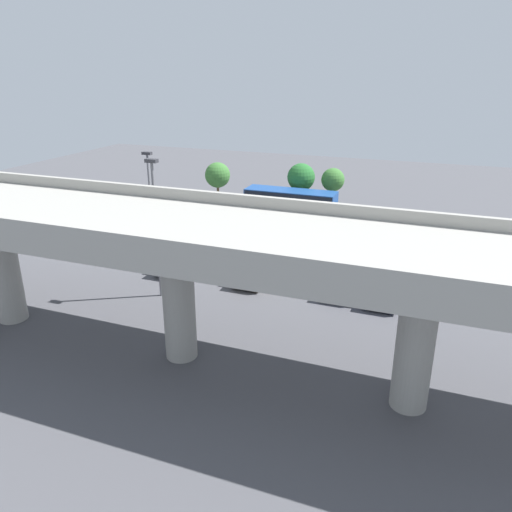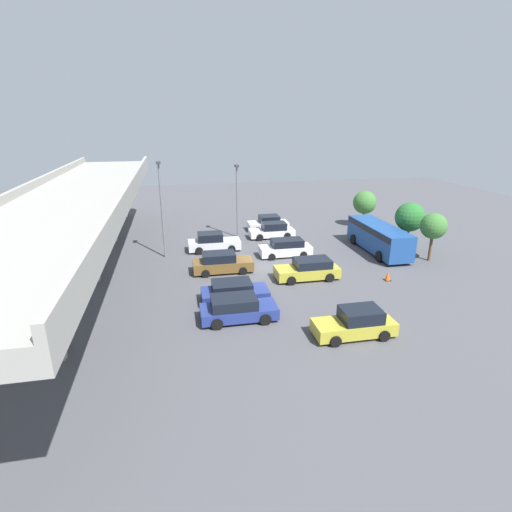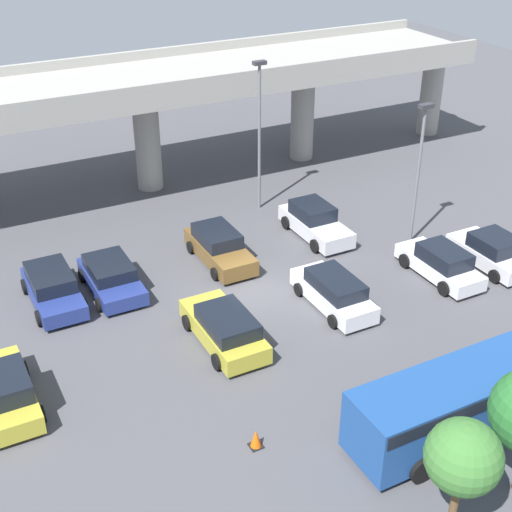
{
  "view_description": "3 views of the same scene",
  "coord_description": "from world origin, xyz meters",
  "px_view_note": "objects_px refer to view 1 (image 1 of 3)",
  "views": [
    {
      "loc": [
        -10.66,
        31.19,
        12.92
      ],
      "look_at": [
        0.61,
        1.69,
        0.92
      ],
      "focal_mm": 35.0,
      "sensor_mm": 36.0,
      "label": 1
    },
    {
      "loc": [
        -29.54,
        6.49,
        11.59
      ],
      "look_at": [
        -0.44,
        0.6,
        1.26
      ],
      "focal_mm": 28.0,
      "sensor_mm": 36.0,
      "label": 2
    },
    {
      "loc": [
        -12.48,
        -24.38,
        17.29
      ],
      "look_at": [
        0.31,
        0.19,
        1.69
      ],
      "focal_mm": 50.0,
      "sensor_mm": 36.0,
      "label": 3
    }
  ],
  "objects_px": {
    "parked_car_5": "(252,236)",
    "tree_front_far_right": "(218,175)",
    "parked_car_7": "(186,227)",
    "parked_car_0": "(443,258)",
    "tree_front_left": "(333,180)",
    "parked_car_1": "(384,287)",
    "parked_car_2": "(342,280)",
    "traffic_cone": "(356,229)",
    "shuttle_bus": "(290,201)",
    "parked_car_3": "(321,243)",
    "parked_car_4": "(257,268)",
    "lamp_post_mid_lot": "(156,219)",
    "lamp_post_near_aisle": "(150,192)",
    "parked_car_6": "(181,257)",
    "parked_car_8": "(157,223)",
    "tree_front_right": "(301,177)"
  },
  "relations": [
    {
      "from": "parked_car_2",
      "to": "lamp_post_mid_lot",
      "type": "bearing_deg",
      "value": 114.73
    },
    {
      "from": "parked_car_3",
      "to": "traffic_cone",
      "type": "relative_size",
      "value": 6.84
    },
    {
      "from": "tree_front_left",
      "to": "tree_front_right",
      "type": "relative_size",
      "value": 0.93
    },
    {
      "from": "parked_car_4",
      "to": "traffic_cone",
      "type": "relative_size",
      "value": 6.69
    },
    {
      "from": "parked_car_5",
      "to": "tree_front_left",
      "type": "xyz_separation_m",
      "value": [
        -3.56,
        -11.72,
        2.28
      ]
    },
    {
      "from": "lamp_post_mid_lot",
      "to": "tree_front_left",
      "type": "height_order",
      "value": "lamp_post_mid_lot"
    },
    {
      "from": "parked_car_1",
      "to": "shuttle_bus",
      "type": "distance_m",
      "value": 17.88
    },
    {
      "from": "tree_front_left",
      "to": "tree_front_far_right",
      "type": "bearing_deg",
      "value": 2.46
    },
    {
      "from": "parked_car_0",
      "to": "parked_car_3",
      "type": "xyz_separation_m",
      "value": [
        8.54,
        -0.1,
        0.0
      ]
    },
    {
      "from": "parked_car_2",
      "to": "lamp_post_near_aisle",
      "type": "height_order",
      "value": "lamp_post_near_aisle"
    },
    {
      "from": "parked_car_5",
      "to": "parked_car_7",
      "type": "xyz_separation_m",
      "value": [
        5.79,
        -0.2,
        -0.0
      ]
    },
    {
      "from": "parked_car_0",
      "to": "lamp_post_near_aisle",
      "type": "distance_m",
      "value": 21.26
    },
    {
      "from": "parked_car_8",
      "to": "parked_car_2",
      "type": "bearing_deg",
      "value": 69.66
    },
    {
      "from": "parked_car_6",
      "to": "tree_front_far_right",
      "type": "relative_size",
      "value": 1.18
    },
    {
      "from": "parked_car_2",
      "to": "shuttle_bus",
      "type": "xyz_separation_m",
      "value": [
        7.75,
        -14.37,
        0.82
      ]
    },
    {
      "from": "parked_car_0",
      "to": "tree_front_left",
      "type": "bearing_deg",
      "value": -138.1
    },
    {
      "from": "parked_car_5",
      "to": "traffic_cone",
      "type": "distance_m",
      "value": 9.19
    },
    {
      "from": "parked_car_0",
      "to": "lamp_post_mid_lot",
      "type": "distance_m",
      "value": 19.39
    },
    {
      "from": "parked_car_5",
      "to": "tree_front_far_right",
      "type": "xyz_separation_m",
      "value": [
        8.1,
        -11.22,
        1.98
      ]
    },
    {
      "from": "parked_car_3",
      "to": "tree_front_far_right",
      "type": "distance_m",
      "value": 17.47
    },
    {
      "from": "parked_car_6",
      "to": "lamp_post_mid_lot",
      "type": "xyz_separation_m",
      "value": [
        -0.99,
        4.31,
        4.03
      ]
    },
    {
      "from": "shuttle_bus",
      "to": "lamp_post_near_aisle",
      "type": "relative_size",
      "value": 1.14
    },
    {
      "from": "parked_car_6",
      "to": "parked_car_8",
      "type": "bearing_deg",
      "value": 42.14
    },
    {
      "from": "parked_car_4",
      "to": "shuttle_bus",
      "type": "distance_m",
      "value": 14.72
    },
    {
      "from": "tree_front_right",
      "to": "lamp_post_near_aisle",
      "type": "bearing_deg",
      "value": 63.28
    },
    {
      "from": "parked_car_1",
      "to": "tree_front_right",
      "type": "bearing_deg",
      "value": 30.45
    },
    {
      "from": "parked_car_7",
      "to": "shuttle_bus",
      "type": "xyz_separation_m",
      "value": [
        -6.22,
        -8.35,
        0.75
      ]
    },
    {
      "from": "parked_car_5",
      "to": "lamp_post_mid_lot",
      "type": "distance_m",
      "value": 11.33
    },
    {
      "from": "parked_car_5",
      "to": "parked_car_0",
      "type": "bearing_deg",
      "value": 90.74
    },
    {
      "from": "tree_front_left",
      "to": "tree_front_right",
      "type": "distance_m",
      "value": 3.01
    },
    {
      "from": "parked_car_6",
      "to": "tree_front_right",
      "type": "height_order",
      "value": "tree_front_right"
    },
    {
      "from": "traffic_cone",
      "to": "shuttle_bus",
      "type": "bearing_deg",
      "value": -21.38
    },
    {
      "from": "parked_car_4",
      "to": "tree_front_left",
      "type": "xyz_separation_m",
      "value": [
        -0.84,
        -17.7,
        2.26
      ]
    },
    {
      "from": "parked_car_5",
      "to": "tree_front_right",
      "type": "relative_size",
      "value": 1.03
    },
    {
      "from": "lamp_post_near_aisle",
      "to": "tree_front_far_right",
      "type": "bearing_deg",
      "value": -84.71
    },
    {
      "from": "parked_car_3",
      "to": "parked_car_8",
      "type": "distance_m",
      "value": 14.11
    },
    {
      "from": "parked_car_3",
      "to": "parked_car_8",
      "type": "relative_size",
      "value": 1.1
    },
    {
      "from": "parked_car_2",
      "to": "parked_car_4",
      "type": "xyz_separation_m",
      "value": [
        5.47,
        0.16,
        0.08
      ]
    },
    {
      "from": "parked_car_5",
      "to": "parked_car_6",
      "type": "distance_m",
      "value": 6.71
    },
    {
      "from": "parked_car_3",
      "to": "tree_front_left",
      "type": "bearing_deg",
      "value": -170.97
    },
    {
      "from": "lamp_post_mid_lot",
      "to": "parked_car_7",
      "type": "bearing_deg",
      "value": -69.45
    },
    {
      "from": "parked_car_4",
      "to": "traffic_cone",
      "type": "xyz_separation_m",
      "value": [
        -4.23,
        -11.98,
        -0.42
      ]
    },
    {
      "from": "parked_car_1",
      "to": "tree_front_far_right",
      "type": "bearing_deg",
      "value": 47.63
    },
    {
      "from": "parked_car_6",
      "to": "shuttle_bus",
      "type": "distance_m",
      "value": 15.03
    },
    {
      "from": "parked_car_5",
      "to": "tree_front_left",
      "type": "relative_size",
      "value": 1.11
    },
    {
      "from": "parked_car_1",
      "to": "parked_car_2",
      "type": "distance_m",
      "value": 2.6
    },
    {
      "from": "parked_car_2",
      "to": "parked_car_8",
      "type": "xyz_separation_m",
      "value": [
        16.92,
        -6.27,
        0.06
      ]
    },
    {
      "from": "parked_car_2",
      "to": "shuttle_bus",
      "type": "distance_m",
      "value": 16.35
    },
    {
      "from": "parked_car_5",
      "to": "parked_car_7",
      "type": "height_order",
      "value": "parked_car_7"
    },
    {
      "from": "parked_car_1",
      "to": "tree_front_left",
      "type": "bearing_deg",
      "value": 22.17
    }
  ]
}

